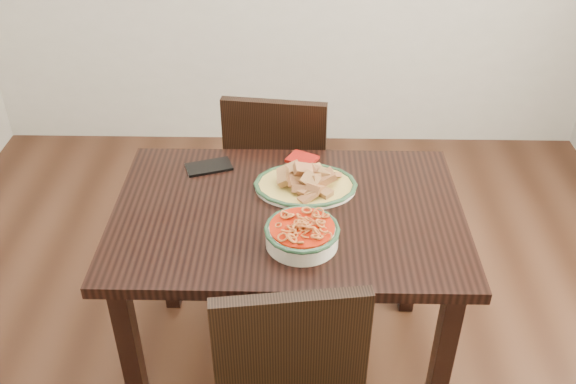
{
  "coord_description": "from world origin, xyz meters",
  "views": [
    {
      "loc": [
        0.06,
        -1.75,
        2.02
      ],
      "look_at": [
        0.03,
        -0.01,
        0.81
      ],
      "focal_mm": 40.0,
      "sensor_mm": 36.0,
      "label": 1
    }
  ],
  "objects_px": {
    "dining_table": "(288,234)",
    "noodle_bowl": "(302,232)",
    "smartphone": "(209,167)",
    "chair_far": "(279,171)",
    "fish_plate": "(306,178)"
  },
  "relations": [
    {
      "from": "smartphone",
      "to": "chair_far",
      "type": "bearing_deg",
      "value": 37.81
    },
    {
      "from": "smartphone",
      "to": "dining_table",
      "type": "bearing_deg",
      "value": -60.13
    },
    {
      "from": "dining_table",
      "to": "noodle_bowl",
      "type": "distance_m",
      "value": 0.23
    },
    {
      "from": "fish_plate",
      "to": "smartphone",
      "type": "xyz_separation_m",
      "value": [
        -0.35,
        0.12,
        -0.04
      ]
    },
    {
      "from": "noodle_bowl",
      "to": "fish_plate",
      "type": "bearing_deg",
      "value": 87.76
    },
    {
      "from": "chair_far",
      "to": "fish_plate",
      "type": "distance_m",
      "value": 0.59
    },
    {
      "from": "dining_table",
      "to": "fish_plate",
      "type": "height_order",
      "value": "fish_plate"
    },
    {
      "from": "chair_far",
      "to": "smartphone",
      "type": "xyz_separation_m",
      "value": [
        -0.24,
        -0.37,
        0.26
      ]
    },
    {
      "from": "dining_table",
      "to": "smartphone",
      "type": "xyz_separation_m",
      "value": [
        -0.29,
        0.26,
        0.11
      ]
    },
    {
      "from": "chair_far",
      "to": "fish_plate",
      "type": "xyz_separation_m",
      "value": [
        0.11,
        -0.5,
        0.3
      ]
    },
    {
      "from": "noodle_bowl",
      "to": "smartphone",
      "type": "distance_m",
      "value": 0.55
    },
    {
      "from": "dining_table",
      "to": "chair_far",
      "type": "relative_size",
      "value": 1.32
    },
    {
      "from": "fish_plate",
      "to": "smartphone",
      "type": "bearing_deg",
      "value": 160.65
    },
    {
      "from": "chair_far",
      "to": "smartphone",
      "type": "distance_m",
      "value": 0.51
    },
    {
      "from": "dining_table",
      "to": "chair_far",
      "type": "distance_m",
      "value": 0.65
    }
  ]
}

